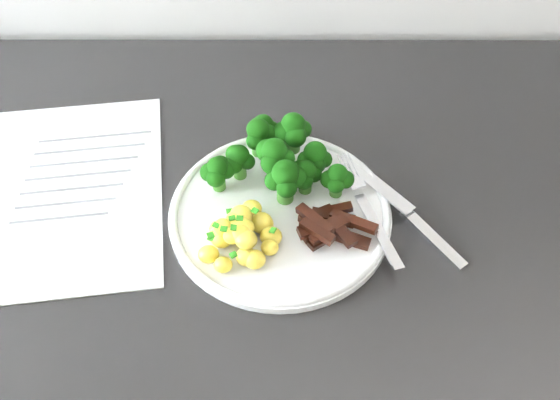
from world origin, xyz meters
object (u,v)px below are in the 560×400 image
Objects in this scene: counter at (230,368)px; knife at (417,223)px; potatoes at (242,233)px; fork at (370,213)px; recipe_paper at (72,191)px; broccoli at (279,156)px; plate at (280,213)px; beef_strips at (329,226)px.

knife is (0.23, -0.04, 0.44)m from counter.
potatoes is 0.58× the size of knife.
fork is at bearing -10.32° from counter.
fork is 0.05m from knife.
recipe_paper is 0.24m from broccoli.
plate is 2.79× the size of beef_strips.
knife is at bearing -9.76° from counter.
fork is (0.10, -0.01, 0.01)m from plate.
plate is 0.06m from potatoes.
plate is at bearing -8.84° from recipe_paper.
broccoli is at bearing 3.54° from recipe_paper.
recipe_paper is 1.90× the size of fork.
counter is 13.56× the size of broccoli.
beef_strips is at bearing -20.70° from counter.
potatoes is (0.20, -0.08, 0.02)m from recipe_paper.
plate reaches higher than recipe_paper.
broccoli is 1.07× the size of knife.
fork is at bearing 13.18° from potatoes.
fork reaches higher than knife.
recipe_paper is 0.24m from plate.
beef_strips is 0.56× the size of knife.
potatoes is at bearing -172.37° from knife.
knife is (0.19, 0.03, -0.02)m from potatoes.
beef_strips is at bearing -26.04° from plate.
potatoes is at bearing -112.90° from broccoli.
potatoes reaches higher than beef_strips.
counter is 14.54× the size of knife.
recipe_paper is 0.39m from knife.
potatoes is at bearing -21.06° from recipe_paper.
potatoes is (0.04, -0.07, 0.46)m from counter.
fork is at bearing -7.56° from recipe_paper.
broccoli reaches higher than counter.
knife reaches higher than counter.
potatoes reaches higher than fork.
plate is at bearing -17.07° from counter.
plate is 0.06m from broccoli.
broccoli reaches higher than fork.
plate is at bearing 175.61° from fork.
broccoli reaches higher than recipe_paper.
potatoes is 0.14m from fork.
fork is (0.10, -0.06, -0.03)m from broccoli.
counter is at bearing 123.46° from potatoes.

